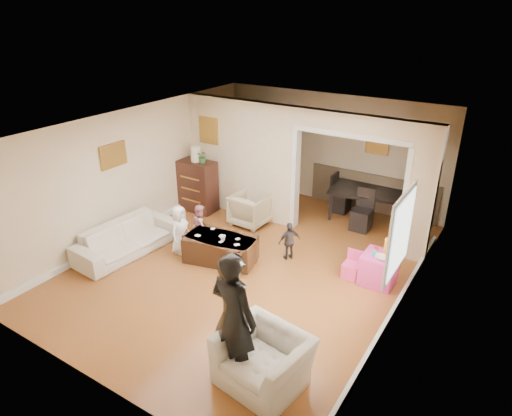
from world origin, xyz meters
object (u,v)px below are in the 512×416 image
Objects in this scene: armchair_back at (250,209)px; play_table at (379,269)px; coffee_table at (221,249)px; child_kneel_b at (201,225)px; child_toddler at (290,241)px; coffee_cup at (223,238)px; child_kneel_a at (180,230)px; sofa at (127,238)px; cyan_cup at (374,253)px; dining_table at (372,205)px; table_lamp at (196,154)px; armchair_front at (263,360)px; dresser at (198,186)px; adult_person at (234,318)px.

play_table is (3.12, -0.74, -0.08)m from armchair_back.
child_kneel_b reaches higher than coffee_table.
play_table is 1.69m from child_toddler.
coffee_cup is 0.10× the size of child_kneel_a.
sofa is 3.13m from child_toddler.
child_toddler is (2.77, 1.46, 0.08)m from sofa.
armchair_back is 3.13m from cyan_cup.
coffee_cup is 0.12× the size of child_kneel_b.
dining_table is at bearing -139.71° from armchair_back.
dining_table is 2.64m from child_toddler.
table_lamp reaches higher than cyan_cup.
armchair_front is 10.62× the size of coffee_cup.
dresser is at bearing 139.49° from coffee_cup.
armchair_back is 2.73m from dining_table.
table_lamp is 4.75m from play_table.
sofa is 5.71× the size of table_lamp.
dresser reaches higher than child_toddler.
dresser is 5.33m from adult_person.
child_kneel_b reaches higher than armchair_front.
dresser is 0.62× the size of dining_table.
child_kneel_b is at bearing -170.63° from play_table.
adult_person is (3.70, -3.83, 0.32)m from dresser.
armchair_front is at bearing -104.97° from sofa.
adult_person reaches higher than child_kneel_b.
coffee_table is 2.98m from adult_person.
sofa is 1.73× the size of dresser.
cyan_cup is at bearing -98.23° from adult_person.
cyan_cup is at bearing 18.89° from coffee_cup.
coffee_cup is at bearing -13.50° from child_toddler.
dining_table is (-0.47, 5.42, -0.01)m from armchair_front.
child_kneel_b is at bearing -171.19° from cyan_cup.
child_toddler is at bearing -16.41° from table_lamp.
table_lamp is 2.67m from coffee_cup.
coffee_cup is (1.82, 0.66, 0.23)m from sofa.
child_kneel_b is (-0.32, -1.31, 0.09)m from armchair_back.
sofa is 2.73× the size of child_toddler.
child_kneel_b is (-2.94, 2.42, 0.09)m from armchair_front.
play_table is (4.56, -0.73, -0.32)m from dresser.
sofa is 1.95m from coffee_cup.
child_kneel_b is at bearing -48.99° from table_lamp.
coffee_cup is (0.48, -1.66, 0.19)m from armchair_back.
dresser is 4.63m from play_table.
cyan_cup is at bearing 128.81° from child_toddler.
adult_person is at bearing -45.98° from dresser.
child_kneel_a reaches higher than dining_table.
play_table is at bearing -114.23° from child_kneel_b.
coffee_cup is at bearing -147.23° from child_kneel_b.
armchair_back is at bearing -84.52° from child_toddler.
table_lamp is 2.68m from coffee_table.
child_kneel_b is (1.13, -1.30, -0.94)m from table_lamp.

